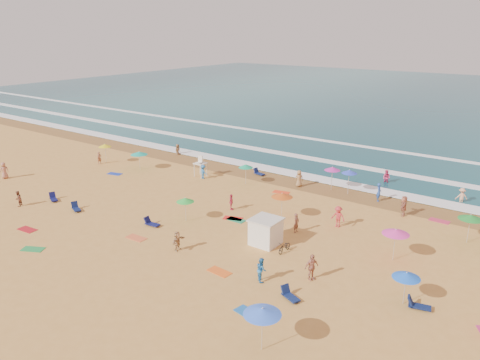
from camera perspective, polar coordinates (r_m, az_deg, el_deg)
The scene contains 12 objects.
ground at distance 42.13m, azimuth -3.03°, elevation -4.40°, with size 220.00×220.00×0.00m, color gold.
ocean at distance 117.89m, azimuth 23.83°, elevation 8.76°, with size 220.00×140.00×0.18m, color #0C4756.
wet_sand at distance 51.82m, azimuth 5.67°, elevation -0.08°, with size 220.00×220.00×0.00m, color olive.
surf_foam at distance 59.27m, azimuth 10.01°, elevation 2.17°, with size 200.00×18.70×0.05m.
cabana at distance 36.53m, azimuth 3.15°, elevation -6.36°, with size 2.00×2.00×2.00m, color white.
cabana_roof at distance 36.10m, azimuth 3.18°, elevation -4.83°, with size 2.20×2.20×0.12m, color silver.
bicycle at distance 35.66m, azimuth 5.45°, elevation -8.12°, with size 0.54×1.55×0.81m, color black.
lifeguard_stand at distance 52.92m, azimuth -4.83°, elevation 1.52°, with size 1.20×1.20×2.10m, color white, non-canonical shape.
beach_umbrellas at distance 40.10m, azimuth -0.21°, elevation -2.20°, with size 56.34×27.47×0.74m.
loungers at distance 36.00m, azimuth 4.36°, elevation -8.24°, with size 51.65×21.20×0.34m.
towels at distance 40.11m, azimuth -5.28°, elevation -5.63°, with size 35.74×25.19×0.03m.
beachgoers at distance 44.20m, azimuth 3.85°, elevation -2.18°, with size 44.11×27.92×2.12m.
Camera 1 is at (24.60, -30.16, 16.14)m, focal length 35.00 mm.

